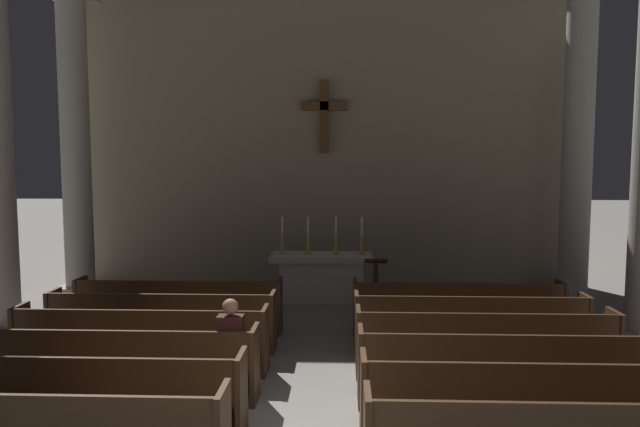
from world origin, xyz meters
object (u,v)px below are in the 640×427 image
Objects in this scene: pew_right_row_6 at (457,308)px; lectern at (376,288)px; pew_left_row_5 at (162,320)px; candlestick_inner_left at (308,242)px; pew_right_row_5 at (470,324)px; column_right_third at (577,149)px; candlestick_outer_right at (362,242)px; pew_left_row_6 at (179,305)px; candlestick_outer_left at (282,242)px; pew_left_row_2 at (80,394)px; pew_right_row_4 at (485,343)px; pew_right_row_3 at (505,368)px; pew_left_row_3 at (115,363)px; lone_worshipper at (232,347)px; candlestick_inner_right at (336,242)px; altar at (322,276)px; pew_right_row_2 at (531,401)px; column_left_third at (76,150)px; pew_left_row_4 at (141,339)px.

pew_right_row_6 is 1.80m from lectern.
candlestick_inner_left is at bearing 57.69° from pew_left_row_5.
pew_right_row_5 is (4.85, 0.00, 0.00)m from pew_left_row_5.
candlestick_outer_right is at bearing -175.02° from column_right_third.
pew_left_row_6 is 2.98m from candlestick_outer_left.
pew_left_row_2 and pew_right_row_5 have the same top height.
pew_right_row_5 is 4.50× the size of candlestick_inner_left.
pew_right_row_4 is at bearing -90.00° from pew_right_row_5.
pew_right_row_4 is 0.96m from pew_right_row_5.
pew_left_row_6 is at bearing 149.20° from pew_right_row_3.
lone_worshipper is at bearing 1.49° from pew_left_row_3.
candlestick_outer_right is at bearing 0.00° from candlestick_inner_right.
pew_left_row_3 is 5.65m from pew_right_row_6.
column_right_third is at bearing 4.46° from candlestick_inner_right.
pew_right_row_3 is 5.82m from altar.
altar is 2.75× the size of candlestick_outer_right.
altar is at bearing 132.18° from lectern.
pew_right_row_3 is 4.50× the size of candlestick_outer_right.
pew_right_row_2 is 1.00× the size of pew_right_row_4.
lone_worshipper is at bearing -139.74° from pew_right_row_6.
column_left_third is (-7.91, 6.66, 2.78)m from pew_right_row_2.
candlestick_inner_right is at bearing 0.00° from candlestick_inner_left.
pew_left_row_6 and pew_right_row_4 have the same top height.
pew_left_row_2 is at bearing -124.80° from lectern.
column_left_third is at bearing 139.90° from pew_right_row_2.
candlestick_outer_left is 1.00× the size of candlestick_outer_right.
pew_right_row_2 is 1.00× the size of pew_right_row_5.
altar is 2.75× the size of candlestick_inner_left.
pew_right_row_3 is at bearing 0.00° from pew_left_row_3.
pew_left_row_4 is 1.00× the size of pew_right_row_3.
pew_right_row_3 is at bearing -90.00° from pew_right_row_6.
altar is (5.48, -0.40, -2.72)m from column_left_third.
column_left_third reaches higher than pew_left_row_3.
lone_worshipper is at bearing -103.33° from candlestick_inner_right.
pew_left_row_6 is (0.00, 1.93, 0.00)m from pew_left_row_4.
pew_right_row_5 is 2.72× the size of lone_worshipper.
altar is 0.80m from candlestick_inner_right.
pew_right_row_2 and pew_right_row_3 have the same top height.
pew_left_row_2 is 6.65m from candlestick_inner_left.
pew_left_row_5 is 4.95m from pew_right_row_4.
pew_right_row_4 is 6.28m from column_right_third.
candlestick_inner_left reaches higher than pew_left_row_4.
candlestick_outer_left is 5.28m from lone_worshipper.
pew_left_row_3 is at bearing -106.59° from candlestick_outer_left.
pew_right_row_5 is 4.15m from altar.
candlestick_inner_right is at bearing -0.00° from altar.
candlestick_outer_right is (3.28, 6.25, 0.80)m from pew_left_row_2.
pew_right_row_4 is 4.67m from candlestick_outer_right.
column_right_third is (7.91, 6.66, 2.78)m from pew_left_row_2.
candlestick_outer_right reaches higher than pew_right_row_3.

